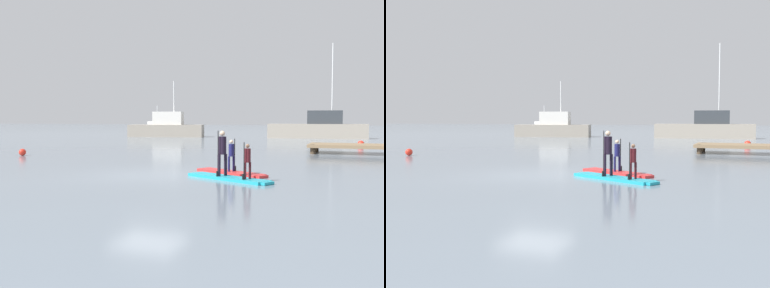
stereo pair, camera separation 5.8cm
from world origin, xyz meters
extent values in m
plane|color=slate|center=(0.00, 0.00, 0.00)|extent=(240.00, 240.00, 0.00)
cube|color=red|center=(2.64, 1.30, 0.05)|extent=(2.88, 2.01, 0.10)
cube|color=red|center=(3.96, 0.56, 0.05)|extent=(0.44, 0.52, 0.09)
cylinder|color=#19194C|center=(2.76, 1.37, 0.37)|extent=(0.08, 0.08, 0.55)
cylinder|color=#19194C|center=(2.64, 1.16, 0.37)|extent=(0.08, 0.08, 0.55)
cylinder|color=#19194C|center=(2.70, 1.27, 0.87)|extent=(0.27, 0.27, 0.45)
sphere|color=beige|center=(2.70, 1.27, 1.18)|extent=(0.13, 0.13, 0.13)
cylinder|color=black|center=(2.78, 1.42, 0.69)|extent=(0.03, 0.03, 1.18)
cube|color=black|center=(2.78, 1.42, 0.19)|extent=(0.09, 0.14, 0.18)
cube|color=#1E9EB2|center=(2.98, -0.17, 0.05)|extent=(3.14, 2.05, 0.10)
cube|color=#1E9EB2|center=(4.44, -0.92, 0.05)|extent=(0.43, 0.53, 0.09)
cylinder|color=black|center=(2.84, 0.07, 0.46)|extent=(0.11, 0.11, 0.72)
cylinder|color=black|center=(2.70, -0.21, 0.46)|extent=(0.11, 0.11, 0.72)
cylinder|color=black|center=(2.77, -0.07, 1.12)|extent=(0.36, 0.36, 0.60)
sphere|color=beige|center=(2.77, -0.07, 1.53)|extent=(0.17, 0.17, 0.17)
cylinder|color=black|center=(2.67, -0.25, 0.86)|extent=(0.03, 0.03, 1.52)
cube|color=black|center=(2.67, -0.25, 0.19)|extent=(0.09, 0.14, 0.18)
cylinder|color=#4C1419|center=(3.81, -0.47, 0.37)|extent=(0.08, 0.08, 0.53)
cylinder|color=#4C1419|center=(3.70, -0.67, 0.37)|extent=(0.08, 0.08, 0.53)
cylinder|color=#4C1419|center=(3.76, -0.57, 0.85)|extent=(0.26, 0.26, 0.44)
sphere|color=#8C664C|center=(3.76, -0.57, 1.15)|extent=(0.13, 0.13, 0.13)
cylinder|color=black|center=(3.68, -0.72, 0.69)|extent=(0.03, 0.03, 1.18)
cube|color=black|center=(3.68, -0.72, 0.19)|extent=(0.09, 0.14, 0.18)
cube|color=#9E9384|center=(2.67, 32.75, 0.73)|extent=(9.83, 3.09, 1.45)
cube|color=#33383D|center=(3.42, 32.81, 2.13)|extent=(3.50, 1.92, 1.35)
cylinder|color=silver|center=(4.10, 32.86, 6.14)|extent=(0.12, 0.12, 6.68)
cube|color=#9E9384|center=(-13.07, 30.66, 0.66)|extent=(8.41, 4.18, 1.33)
cube|color=white|center=(-12.83, 30.71, 2.03)|extent=(3.50, 2.67, 1.41)
cylinder|color=silver|center=(-12.22, 30.85, 4.40)|extent=(0.12, 0.12, 3.31)
cube|color=#9E9384|center=(-19.22, 40.98, 0.36)|extent=(6.03, 2.58, 0.73)
cube|color=white|center=(-19.33, 41.00, 1.16)|extent=(1.95, 1.52, 0.87)
cylinder|color=silver|center=(-18.99, 40.94, 2.66)|extent=(0.12, 0.12, 2.13)
cylinder|color=#473828|center=(4.46, 11.92, 0.27)|extent=(0.28, 0.28, 0.54)
cylinder|color=#473828|center=(4.46, 13.93, 0.27)|extent=(0.28, 0.28, 0.54)
sphere|color=red|center=(6.97, 19.63, 0.23)|extent=(0.45, 0.45, 0.45)
sphere|color=red|center=(-10.11, 5.04, 0.19)|extent=(0.38, 0.38, 0.38)
camera|label=1|loc=(7.21, -14.54, 2.03)|focal=42.42mm
camera|label=2|loc=(7.26, -14.52, 2.03)|focal=42.42mm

